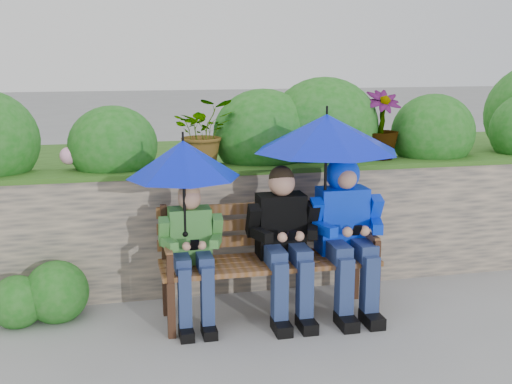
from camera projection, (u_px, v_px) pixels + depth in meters
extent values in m
plane|color=gray|center=(259.00, 318.00, 4.81)|extent=(60.00, 60.00, 0.00)
cube|color=#57534E|center=(239.00, 228.00, 5.42)|extent=(8.00, 0.40, 1.00)
cube|color=#294815|center=(239.00, 169.00, 5.31)|extent=(8.00, 0.42, 0.04)
cube|color=#294815|center=(216.00, 199.00, 6.57)|extent=(8.00, 2.00, 0.96)
ellipsoid|color=#155D13|center=(113.00, 146.00, 5.18)|extent=(0.72, 0.58, 0.65)
ellipsoid|color=#155D13|center=(263.00, 134.00, 5.54)|extent=(0.87, 0.70, 0.78)
ellipsoid|color=#155D13|center=(324.00, 128.00, 5.69)|extent=(0.99, 0.80, 0.89)
ellipsoid|color=#155D13|center=(433.00, 133.00, 5.83)|extent=(0.79, 0.63, 0.71)
sphere|color=#E997C2|center=(68.00, 156.00, 5.08)|extent=(0.14, 0.14, 0.14)
sphere|color=#E997C2|center=(270.00, 149.00, 5.44)|extent=(0.14, 0.14, 0.14)
sphere|color=#E997C2|center=(429.00, 144.00, 5.76)|extent=(0.14, 0.14, 0.14)
imported|color=#155D13|center=(204.00, 132.00, 5.28)|extent=(0.51, 0.44, 0.56)
imported|color=#155D13|center=(380.00, 125.00, 5.62)|extent=(0.34, 0.34, 0.60)
sphere|color=#155D13|center=(57.00, 292.00, 4.78)|extent=(0.48, 0.48, 0.48)
sphere|color=#155D13|center=(17.00, 302.00, 4.68)|extent=(0.39, 0.39, 0.39)
cube|color=#362014|center=(171.00, 310.00, 4.45)|extent=(0.05, 0.05, 0.41)
cube|color=#362014|center=(166.00, 290.00, 4.83)|extent=(0.05, 0.05, 0.41)
cube|color=#362014|center=(375.00, 292.00, 4.78)|extent=(0.05, 0.05, 0.41)
cube|color=#362014|center=(355.00, 274.00, 5.16)|extent=(0.05, 0.05, 0.41)
cube|color=brown|center=(276.00, 270.00, 4.59)|extent=(1.62, 0.09, 0.04)
cube|color=brown|center=(272.00, 265.00, 4.71)|extent=(1.62, 0.09, 0.04)
cube|color=brown|center=(268.00, 260.00, 4.82)|extent=(1.62, 0.09, 0.04)
cube|color=brown|center=(264.00, 256.00, 4.93)|extent=(1.62, 0.09, 0.04)
cube|color=#362014|center=(164.00, 234.00, 4.76)|extent=(0.05, 0.05, 0.45)
cube|color=brown|center=(167.00, 246.00, 4.55)|extent=(0.05, 0.42, 0.04)
cube|color=#362014|center=(170.00, 269.00, 4.38)|extent=(0.05, 0.05, 0.20)
cube|color=#362014|center=(356.00, 222.00, 5.09)|extent=(0.05, 0.05, 0.45)
cube|color=brown|center=(367.00, 233.00, 4.88)|extent=(0.05, 0.42, 0.04)
cube|color=#362014|center=(377.00, 254.00, 4.71)|extent=(0.05, 0.05, 0.20)
cube|color=brown|center=(263.00, 239.00, 4.95)|extent=(1.62, 0.03, 0.08)
cube|color=brown|center=(263.00, 223.00, 4.92)|extent=(1.62, 0.03, 0.08)
cube|color=brown|center=(263.00, 207.00, 4.90)|extent=(1.62, 0.03, 0.08)
cube|color=#317E32|center=(190.00, 235.00, 4.68)|extent=(0.30, 0.18, 0.41)
sphere|color=tan|center=(189.00, 198.00, 4.60)|extent=(0.17, 0.17, 0.17)
sphere|color=tan|center=(189.00, 194.00, 4.60)|extent=(0.16, 0.16, 0.16)
cube|color=navy|center=(182.00, 262.00, 4.56)|extent=(0.11, 0.29, 0.11)
cube|color=navy|center=(185.00, 302.00, 4.47)|extent=(0.09, 0.10, 0.50)
cube|color=black|center=(186.00, 333.00, 4.47)|extent=(0.10, 0.20, 0.07)
cube|color=navy|center=(204.00, 260.00, 4.59)|extent=(0.11, 0.29, 0.11)
cube|color=navy|center=(208.00, 300.00, 4.51)|extent=(0.09, 0.10, 0.50)
cube|color=black|center=(209.00, 331.00, 4.50)|extent=(0.10, 0.20, 0.07)
cube|color=#317E32|center=(164.00, 231.00, 4.58)|extent=(0.07, 0.16, 0.23)
cube|color=#317E32|center=(169.00, 244.00, 4.49)|extent=(0.11, 0.19, 0.06)
sphere|color=tan|center=(187.00, 246.00, 4.44)|extent=(0.06, 0.06, 0.06)
cube|color=#317E32|center=(217.00, 228.00, 4.67)|extent=(0.07, 0.16, 0.23)
cube|color=#317E32|center=(216.00, 241.00, 4.56)|extent=(0.11, 0.19, 0.06)
sphere|color=tan|center=(202.00, 245.00, 4.46)|extent=(0.06, 0.06, 0.06)
cube|color=black|center=(194.00, 245.00, 4.44)|extent=(0.06, 0.07, 0.09)
cube|color=black|center=(281.00, 225.00, 4.82)|extent=(0.35, 0.21, 0.48)
sphere|color=tan|center=(282.00, 183.00, 4.73)|extent=(0.20, 0.20, 0.20)
sphere|color=black|center=(281.00, 178.00, 4.73)|extent=(0.19, 0.19, 0.19)
cube|color=navy|center=(274.00, 255.00, 4.68)|extent=(0.12, 0.33, 0.12)
cube|color=navy|center=(280.00, 296.00, 4.57)|extent=(0.10, 0.11, 0.50)
cube|color=black|center=(282.00, 327.00, 4.56)|extent=(0.11, 0.23, 0.08)
cube|color=navy|center=(299.00, 253.00, 4.72)|extent=(0.12, 0.33, 0.12)
cube|color=navy|center=(305.00, 294.00, 4.62)|extent=(0.10, 0.11, 0.50)
cube|color=black|center=(307.00, 324.00, 4.60)|extent=(0.11, 0.23, 0.08)
cube|color=black|center=(253.00, 221.00, 4.71)|extent=(0.08, 0.19, 0.27)
cube|color=black|center=(262.00, 235.00, 4.60)|extent=(0.13, 0.22, 0.07)
sphere|color=tan|center=(282.00, 237.00, 4.54)|extent=(0.07, 0.07, 0.07)
cube|color=black|center=(311.00, 217.00, 4.81)|extent=(0.08, 0.19, 0.27)
cube|color=black|center=(313.00, 232.00, 4.69)|extent=(0.13, 0.22, 0.07)
sphere|color=tan|center=(299.00, 236.00, 4.57)|extent=(0.07, 0.07, 0.07)
cube|color=black|center=(291.00, 236.00, 4.54)|extent=(0.06, 0.07, 0.09)
cube|color=#0D3EC6|center=(342.00, 220.00, 4.92)|extent=(0.37, 0.22, 0.50)
sphere|color=tan|center=(344.00, 176.00, 4.83)|extent=(0.21, 0.21, 0.21)
sphere|color=#0D3EC6|center=(343.00, 174.00, 4.86)|extent=(0.26, 0.26, 0.26)
sphere|color=tan|center=(347.00, 179.00, 4.78)|extent=(0.16, 0.16, 0.16)
cube|color=navy|center=(337.00, 251.00, 4.77)|extent=(0.13, 0.35, 0.13)
cube|color=navy|center=(344.00, 291.00, 4.66)|extent=(0.11, 0.12, 0.51)
cube|color=black|center=(347.00, 322.00, 4.64)|extent=(0.12, 0.24, 0.09)
cube|color=navy|center=(362.00, 249.00, 4.82)|extent=(0.13, 0.35, 0.13)
cube|color=navy|center=(370.00, 289.00, 4.70)|extent=(0.11, 0.12, 0.51)
cube|color=black|center=(372.00, 319.00, 4.69)|extent=(0.12, 0.24, 0.09)
cube|color=#0D3EC6|center=(315.00, 215.00, 4.81)|extent=(0.09, 0.20, 0.28)
cube|color=#0D3EC6|center=(325.00, 230.00, 4.69)|extent=(0.14, 0.23, 0.08)
sphere|color=tan|center=(348.00, 232.00, 4.63)|extent=(0.08, 0.08, 0.08)
cube|color=#0D3EC6|center=(374.00, 211.00, 4.91)|extent=(0.09, 0.20, 0.28)
cube|color=#0D3EC6|center=(377.00, 226.00, 4.78)|extent=(0.14, 0.23, 0.08)
sphere|color=tan|center=(365.00, 231.00, 4.66)|extent=(0.08, 0.08, 0.08)
cube|color=black|center=(357.00, 230.00, 4.63)|extent=(0.06, 0.07, 0.09)
cone|color=#0417C9|center=(183.00, 159.00, 4.47)|extent=(0.80, 0.80, 0.26)
cylinder|color=black|center=(183.00, 136.00, 4.43)|extent=(0.02, 0.02, 0.06)
cylinder|color=black|center=(184.00, 197.00, 4.52)|extent=(0.02, 0.02, 0.54)
sphere|color=black|center=(185.00, 234.00, 4.58)|extent=(0.04, 0.04, 0.04)
cone|color=#0417C9|center=(326.00, 133.00, 4.70)|extent=(1.09, 1.09, 0.27)
cylinder|color=black|center=(327.00, 110.00, 4.66)|extent=(0.02, 0.02, 0.06)
cylinder|color=black|center=(325.00, 178.00, 4.77)|extent=(0.02, 0.02, 0.67)
sphere|color=black|center=(324.00, 222.00, 4.84)|extent=(0.04, 0.04, 0.04)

